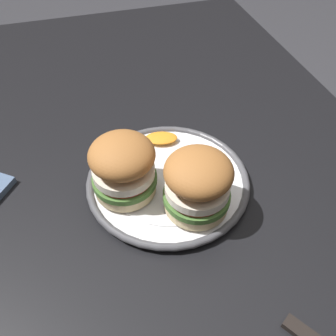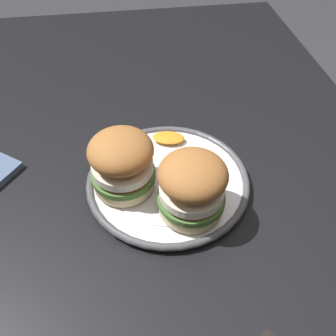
% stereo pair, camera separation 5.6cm
% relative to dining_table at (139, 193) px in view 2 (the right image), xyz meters
% --- Properties ---
extents(ground_plane, '(8.00, 8.00, 0.00)m').
position_rel_dining_table_xyz_m(ground_plane, '(0.00, 0.00, -0.67)').
color(ground_plane, '#333338').
extents(dining_table, '(1.25, 0.93, 0.77)m').
position_rel_dining_table_xyz_m(dining_table, '(0.00, 0.00, 0.00)').
color(dining_table, black).
rests_on(dining_table, ground).
extents(dinner_plate, '(0.27, 0.27, 0.02)m').
position_rel_dining_table_xyz_m(dinner_plate, '(-0.08, -0.05, 0.12)').
color(dinner_plate, white).
rests_on(dinner_plate, dining_table).
extents(sandwich_half_left, '(0.14, 0.14, 0.10)m').
position_rel_dining_table_xyz_m(sandwich_half_left, '(-0.15, -0.07, 0.17)').
color(sandwich_half_left, beige).
rests_on(sandwich_half_left, dinner_plate).
extents(sandwich_half_right, '(0.13, 0.13, 0.10)m').
position_rel_dining_table_xyz_m(sandwich_half_right, '(-0.08, 0.02, 0.17)').
color(sandwich_half_right, beige).
rests_on(sandwich_half_right, dinner_plate).
extents(orange_peel_curled, '(0.06, 0.06, 0.01)m').
position_rel_dining_table_xyz_m(orange_peel_curled, '(-0.05, -0.11, 0.13)').
color(orange_peel_curled, orange).
rests_on(orange_peel_curled, dinner_plate).
extents(orange_peel_strip_long, '(0.05, 0.06, 0.01)m').
position_rel_dining_table_xyz_m(orange_peel_strip_long, '(0.01, -0.06, 0.13)').
color(orange_peel_strip_long, orange).
rests_on(orange_peel_strip_long, dinner_plate).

